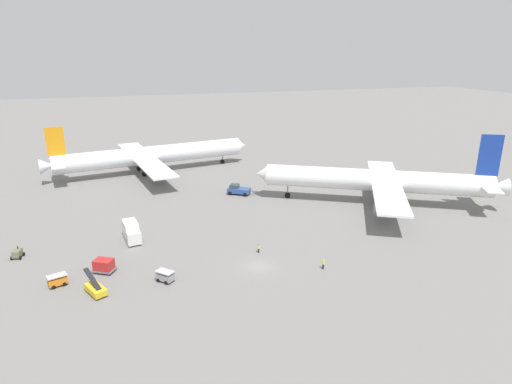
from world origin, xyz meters
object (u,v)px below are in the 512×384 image
object	(u,v)px
gse_catering_truck_tall	(132,232)
gse_belt_loader_portside	(95,289)
gse_baggage_cart_near_cluster	(57,280)
ground_crew_marshaller_foreground	(323,264)
gse_gpu_cart_small	(17,253)
gse_container_dolly_flat	(104,265)
pushback_tug	(238,190)
ground_crew_ramp_agent_by_cones	(259,248)
gse_baggage_cart_trailing	(165,276)
airliner_at_gate_left	(151,155)
airliner_being_pushed	(378,181)

from	to	relation	value
gse_catering_truck_tall	gse_belt_loader_portside	xyz separation A→B (m)	(-5.96, -17.26, -0.93)
gse_baggage_cart_near_cluster	ground_crew_marshaller_foreground	world-z (taller)	ground_crew_marshaller_foreground
gse_catering_truck_tall	ground_crew_marshaller_foreground	world-z (taller)	gse_catering_truck_tall
gse_baggage_cart_near_cluster	gse_gpu_cart_small	world-z (taller)	gse_gpu_cart_small
gse_container_dolly_flat	ground_crew_marshaller_foreground	xyz separation A→B (m)	(33.16, -9.92, -0.27)
gse_baggage_cart_near_cluster	ground_crew_marshaller_foreground	bearing A→B (deg)	-11.03
pushback_tug	ground_crew_ramp_agent_by_cones	size ratio (longest dim) A/B	5.05
ground_crew_ramp_agent_by_cones	gse_container_dolly_flat	bearing A→B (deg)	177.55
gse_baggage_cart_trailing	gse_belt_loader_portside	bearing A→B (deg)	-177.45
airliner_at_gate_left	gse_container_dolly_flat	size ratio (longest dim) A/B	15.13
airliner_being_pushed	gse_baggage_cart_near_cluster	world-z (taller)	airliner_being_pushed
gse_container_dolly_flat	gse_catering_truck_tall	bearing A→B (deg)	66.22
gse_container_dolly_flat	gse_gpu_cart_small	xyz separation A→B (m)	(-13.88, 9.82, -0.38)
pushback_tug	gse_container_dolly_flat	bearing A→B (deg)	-134.99
airliner_being_pushed	gse_belt_loader_portside	bearing A→B (deg)	-160.86
pushback_tug	ground_crew_ramp_agent_by_cones	world-z (taller)	pushback_tug
gse_baggage_cart_trailing	gse_container_dolly_flat	distance (m)	10.57
gse_belt_loader_portside	gse_baggage_cart_trailing	bearing A→B (deg)	2.55
ground_crew_ramp_agent_by_cones	ground_crew_marshaller_foreground	size ratio (longest dim) A/B	0.90
gse_belt_loader_portside	gse_baggage_cart_near_cluster	bearing A→B (deg)	142.19
airliner_being_pushed	gse_belt_loader_portside	world-z (taller)	airliner_being_pushed
pushback_tug	gse_baggage_cart_trailing	distance (m)	42.92
gse_catering_truck_tall	gse_belt_loader_portside	size ratio (longest dim) A/B	1.23
pushback_tug	gse_gpu_cart_small	distance (m)	49.45
gse_baggage_cart_trailing	gse_catering_truck_tall	size ratio (longest dim) A/B	0.50
airliner_at_gate_left	ground_crew_marshaller_foreground	world-z (taller)	airliner_at_gate_left
gse_belt_loader_portside	gse_container_dolly_flat	bearing A→B (deg)	79.75
ground_crew_marshaller_foreground	gse_belt_loader_portside	bearing A→B (deg)	174.08
gse_baggage_cart_trailing	gse_catering_truck_tall	distance (m)	17.30
gse_gpu_cart_small	airliner_being_pushed	bearing A→B (deg)	3.63
gse_baggage_cart_near_cluster	gse_belt_loader_portside	bearing A→B (deg)	-37.81
gse_catering_truck_tall	gse_baggage_cart_near_cluster	world-z (taller)	gse_catering_truck_tall
airliner_at_gate_left	gse_baggage_cart_near_cluster	world-z (taller)	airliner_at_gate_left
airliner_at_gate_left	ground_crew_ramp_agent_by_cones	world-z (taller)	airliner_at_gate_left
gse_catering_truck_tall	gse_container_dolly_flat	size ratio (longest dim) A/B	1.58
gse_baggage_cart_near_cluster	gse_gpu_cart_small	bearing A→B (deg)	121.47
gse_gpu_cart_small	gse_belt_loader_portside	bearing A→B (deg)	-51.80
airliner_being_pushed	pushback_tug	xyz separation A→B (m)	(-27.92, 16.43, -4.26)
airliner_at_gate_left	gse_belt_loader_portside	size ratio (longest dim) A/B	11.77
pushback_tug	gse_gpu_cart_small	world-z (taller)	pushback_tug
gse_belt_loader_portside	ground_crew_marshaller_foreground	distance (m)	34.49
gse_belt_loader_portside	ground_crew_ramp_agent_by_cones	bearing A→B (deg)	11.31
pushback_tug	gse_belt_loader_portside	world-z (taller)	gse_belt_loader_portside
airliner_being_pushed	gse_belt_loader_portside	xyz separation A→B (m)	(-59.93, -20.80, -4.59)
airliner_being_pushed	pushback_tug	world-z (taller)	airliner_being_pushed
pushback_tug	gse_catering_truck_tall	size ratio (longest dim) A/B	1.29
gse_baggage_cart_trailing	gse_baggage_cart_near_cluster	distance (m)	15.75
gse_gpu_cart_small	ground_crew_marshaller_foreground	size ratio (longest dim) A/B	1.38
airliner_being_pushed	ground_crew_ramp_agent_by_cones	distance (m)	37.22
airliner_being_pushed	pushback_tug	bearing A→B (deg)	149.52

